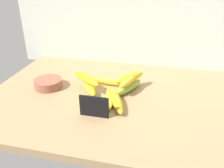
# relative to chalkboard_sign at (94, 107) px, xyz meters

# --- Properties ---
(counter_top) EXTENTS (1.10, 0.76, 0.03)m
(counter_top) POSITION_rel_chalkboard_sign_xyz_m (0.04, 0.17, -0.05)
(counter_top) COLOR #A28158
(counter_top) RESTS_ON ground
(back_wall) EXTENTS (1.30, 0.02, 0.70)m
(back_wall) POSITION_rel_chalkboard_sign_xyz_m (0.04, 0.56, 0.28)
(back_wall) COLOR beige
(back_wall) RESTS_ON ground
(chalkboard_sign) EXTENTS (0.11, 0.02, 0.08)m
(chalkboard_sign) POSITION_rel_chalkboard_sign_xyz_m (0.00, 0.00, 0.00)
(chalkboard_sign) COLOR black
(chalkboard_sign) RESTS_ON counter_top
(fruit_bowl) EXTENTS (0.13, 0.13, 0.04)m
(fruit_bowl) POSITION_rel_chalkboard_sign_xyz_m (-0.27, 0.17, -0.02)
(fruit_bowl) COLOR #945340
(fruit_bowl) RESTS_ON counter_top
(banana_0) EXTENTS (0.12, 0.15, 0.04)m
(banana_0) POSITION_rel_chalkboard_sign_xyz_m (-0.08, 0.18, -0.02)
(banana_0) COLOR yellow
(banana_0) RESTS_ON counter_top
(banana_1) EXTENTS (0.20, 0.07, 0.03)m
(banana_1) POSITION_rel_chalkboard_sign_xyz_m (-0.04, 0.27, -0.02)
(banana_1) COLOR yellow
(banana_1) RESTS_ON counter_top
(banana_2) EXTENTS (0.12, 0.17, 0.04)m
(banana_2) POSITION_rel_chalkboard_sign_xyz_m (0.09, 0.22, -0.02)
(banana_2) COLOR #94B63A
(banana_2) RESTS_ON counter_top
(banana_3) EXTENTS (0.07, 0.18, 0.03)m
(banana_3) POSITION_rel_chalkboard_sign_xyz_m (0.03, 0.12, -0.02)
(banana_3) COLOR yellow
(banana_3) RESTS_ON counter_top
(banana_4) EXTENTS (0.11, 0.20, 0.04)m
(banana_4) POSITION_rel_chalkboard_sign_xyz_m (0.06, 0.10, -0.02)
(banana_4) COLOR gold
(banana_4) RESTS_ON counter_top
(banana_5) EXTENTS (0.13, 0.15, 0.04)m
(banana_5) POSITION_rel_chalkboard_sign_xyz_m (0.09, 0.24, 0.02)
(banana_5) COLOR yellow
(banana_5) RESTS_ON banana_2
(banana_6) EXTENTS (0.08, 0.16, 0.03)m
(banana_6) POSITION_rel_chalkboard_sign_xyz_m (0.09, 0.21, 0.02)
(banana_6) COLOR yellow
(banana_6) RESTS_ON banana_2
(banana_7) EXTENTS (0.17, 0.13, 0.04)m
(banana_7) POSITION_rel_chalkboard_sign_xyz_m (-0.09, 0.18, 0.02)
(banana_7) COLOR gold
(banana_7) RESTS_ON banana_0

